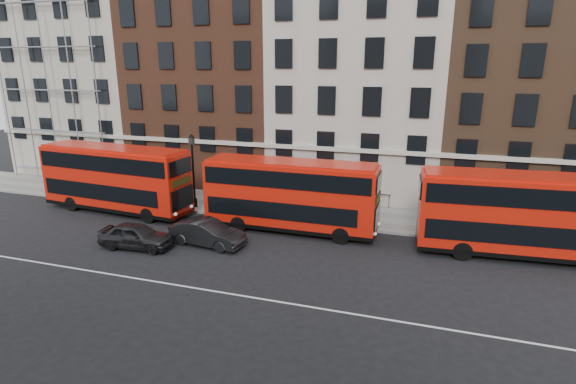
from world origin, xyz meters
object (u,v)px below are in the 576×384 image
(bus_b, at_px, (290,194))
(bus_a, at_px, (115,177))
(bus_c, at_px, (525,214))
(car_front, at_px, (207,233))
(car_rear, at_px, (136,236))

(bus_b, bearing_deg, bus_a, -179.98)
(bus_b, distance_m, bus_c, 13.09)
(bus_c, distance_m, car_front, 17.42)
(bus_c, xyz_separation_m, car_front, (-16.95, -3.65, -1.73))
(bus_a, bearing_deg, bus_c, 4.86)
(bus_b, height_order, car_rear, bus_b)
(bus_c, xyz_separation_m, car_rear, (-20.61, -5.23, -1.74))
(bus_c, bearing_deg, bus_b, 175.76)
(bus_a, xyz_separation_m, bus_c, (25.93, -0.01, -0.03))
(bus_b, xyz_separation_m, car_rear, (-7.52, -5.23, -1.68))
(bus_b, bearing_deg, car_front, -136.56)
(car_rear, height_order, car_front, car_front)
(bus_b, height_order, bus_c, bus_c)
(car_front, bearing_deg, car_rear, 119.91)
(bus_a, height_order, car_front, bus_a)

